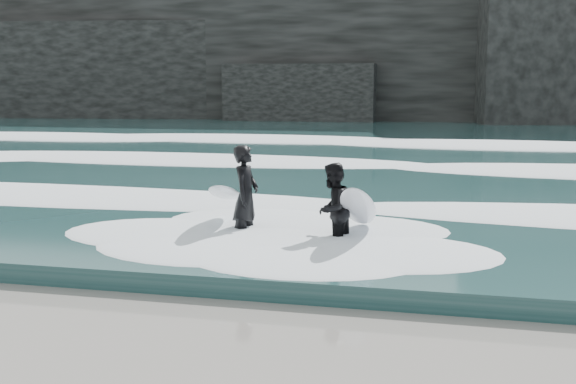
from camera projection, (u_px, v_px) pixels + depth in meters
The scene contains 7 objects.
sea at pixel (408, 139), 34.23m from camera, with size 90.00×52.00×0.30m, color #1E4241.
headland at pixel (428, 50), 49.84m from camera, with size 70.00×9.00×10.00m, color black.
foam_near at pixel (337, 199), 14.97m from camera, with size 60.00×3.20×0.20m, color white.
foam_mid at pixel (376, 162), 21.69m from camera, with size 60.00×4.00×0.24m, color white.
foam_far at pixel (401, 139), 30.34m from camera, with size 60.00×4.80×0.30m, color white.
surfer_left at pixel (242, 196), 12.36m from camera, with size 1.07×1.91×1.75m.
surfer_right at pixel (337, 209), 11.65m from camera, with size 1.10×1.94×1.53m.
Camera 1 is at (2.47, -5.60, 2.80)m, focal length 45.00 mm.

